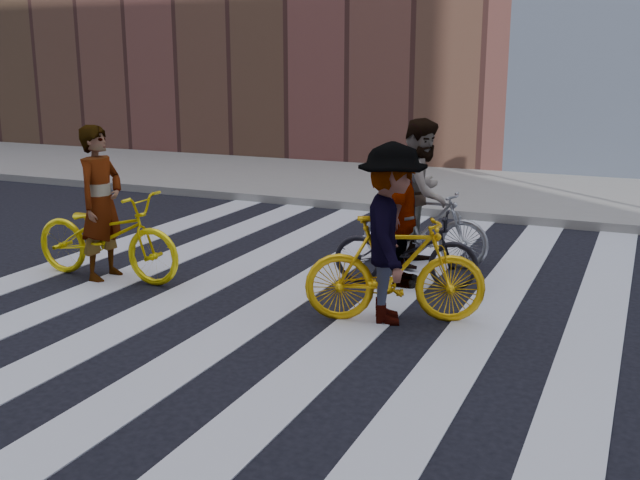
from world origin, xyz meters
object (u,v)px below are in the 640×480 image
Objects in this scene: bike_dark_rear at (406,249)px; rider_rear at (402,219)px; rider_right at (391,234)px; bike_silver_mid at (425,227)px; rider_mid at (422,193)px; bike_yellow_right at (395,269)px; bike_yellow_left at (107,235)px; rider_left at (101,203)px.

rider_rear is (-0.05, -0.00, 0.36)m from bike_dark_rear.
bike_silver_mid is at bearing -13.60° from rider_right.
rider_mid is 1.03m from rider_rear.
bike_yellow_right is at bearing -173.52° from rider_rear.
bike_yellow_left is 4.04m from bike_silver_mid.
bike_silver_mid is at bearing -87.98° from rider_mid.
rider_rear is at bearing -71.14° from bike_yellow_left.
bike_yellow_right is 1.31m from rider_rear.
bike_yellow_right is 1.13× the size of rider_rear.
rider_rear is at bearing -174.44° from rider_mid.
bike_yellow_left is 1.10× the size of rider_left.
rider_mid reaches higher than rider_right.
bike_yellow_left is 1.13× the size of rider_right.
rider_mid reaches higher than bike_yellow_right.
bike_dark_rear is (-0.28, 1.24, -0.10)m from bike_yellow_right.
rider_rear is (0.01, -1.02, 0.30)m from bike_silver_mid.
bike_yellow_left is at bearing 68.24° from rider_right.
rider_mid reaches higher than rider_rear.
bike_dark_rear is 1.06× the size of rider_rear.
rider_right reaches higher than bike_yellow_left.
rider_left reaches higher than rider_rear.
rider_rear is at bearing -8.29° from rider_right.
rider_rear reaches higher than bike_yellow_right.
bike_yellow_left is 0.40m from rider_left.
bike_silver_mid is 0.99× the size of bike_dark_rear.
rider_right is (0.29, -2.26, 0.41)m from bike_silver_mid.
rider_left is at bearing 125.21° from rider_mid.
rider_left is 3.64m from rider_rear.
bike_yellow_right reaches higher than bike_yellow_left.
rider_left reaches higher than bike_silver_mid.
rider_left is at bearing 68.26° from rider_right.
rider_rear reaches higher than bike_silver_mid.
rider_rear is at bearing 81.61° from bike_dark_rear.
rider_rear reaches higher than bike_dark_rear.
rider_mid is at bearing 92.02° from bike_silver_mid.
bike_silver_mid is at bearing -57.31° from bike_yellow_left.
bike_yellow_left is 1.21× the size of bike_dark_rear.
bike_yellow_right is at bearing -91.25° from rider_left.
bike_silver_mid is 4.10m from rider_left.
bike_silver_mid is at bearing -12.36° from bike_yellow_right.
bike_yellow_right is at bearing -169.36° from bike_silver_mid.
bike_yellow_left is at bearing 100.71° from bike_dark_rear.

